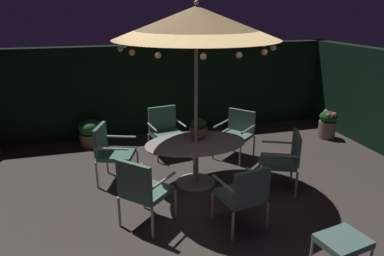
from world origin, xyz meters
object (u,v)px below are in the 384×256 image
at_px(patio_chair_east, 142,188).
at_px(patio_chair_south, 285,157).
at_px(patio_umbrella, 197,23).
at_px(patio_dining_table, 196,151).
at_px(ottoman_footrest, 343,242).
at_px(patio_chair_northeast, 111,149).
at_px(patio_chair_southwest, 237,131).
at_px(potted_plant_back_center, 327,124).
at_px(potted_plant_right_near, 90,132).
at_px(centerpiece_planter, 199,127).
at_px(patio_chair_north, 165,128).
at_px(patio_chair_southeast, 244,193).

xyz_separation_m(patio_chair_east, patio_chair_south, (2.32, 0.42, -0.00)).
distance_m(patio_umbrella, patio_chair_south, 2.48).
bearing_deg(patio_dining_table, ottoman_footrest, -66.53).
bearing_deg(patio_chair_northeast, patio_chair_east, -77.82).
distance_m(patio_chair_east, ottoman_footrest, 2.48).
relative_size(patio_chair_southwest, potted_plant_back_center, 1.42).
bearing_deg(ottoman_footrest, patio_chair_east, 146.13).
distance_m(patio_chair_south, patio_chair_southwest, 1.50).
bearing_deg(potted_plant_right_near, centerpiece_planter, -50.20).
height_order(patio_umbrella, potted_plant_right_near, patio_umbrella).
height_order(patio_dining_table, patio_chair_north, patio_chair_north).
xyz_separation_m(patio_chair_southeast, potted_plant_back_center, (3.23, 2.71, -0.21)).
distance_m(patio_chair_northeast, patio_chair_southeast, 2.46).
distance_m(patio_chair_north, potted_plant_back_center, 3.71).
bearing_deg(patio_chair_north, potted_plant_back_center, -1.38).
xyz_separation_m(patio_dining_table, patio_chair_northeast, (-1.34, 0.48, -0.00)).
bearing_deg(patio_chair_south, potted_plant_back_center, 41.07).
bearing_deg(patio_chair_east, potted_plant_right_near, 101.53).
distance_m(patio_umbrella, patio_chair_southeast, 2.50).
bearing_deg(patio_chair_east, patio_chair_southwest, 41.97).
height_order(patio_chair_southeast, ottoman_footrest, patio_chair_southeast).
bearing_deg(patio_chair_northeast, patio_dining_table, -19.72).
bearing_deg(potted_plant_right_near, potted_plant_back_center, -10.47).
xyz_separation_m(patio_dining_table, patio_chair_southwest, (1.09, 0.91, -0.05)).
height_order(patio_dining_table, ottoman_footrest, patio_dining_table).
distance_m(centerpiece_planter, patio_chair_northeast, 1.51).
distance_m(patio_chair_southeast, potted_plant_right_near, 4.15).
height_order(patio_chair_northeast, patio_chair_south, patio_chair_northeast).
xyz_separation_m(centerpiece_planter, patio_chair_north, (-0.32, 1.26, -0.40)).
bearing_deg(patio_umbrella, patio_chair_east, -135.82).
distance_m(patio_chair_north, patio_chair_southeast, 2.84).
bearing_deg(patio_dining_table, patio_chair_northeast, 160.28).
distance_m(patio_umbrella, patio_chair_northeast, 2.47).
height_order(patio_chair_northeast, ottoman_footrest, patio_chair_northeast).
height_order(patio_chair_north, patio_chair_south, patio_chair_south).
xyz_separation_m(patio_dining_table, potted_plant_back_center, (3.47, 1.32, -0.25)).
bearing_deg(potted_plant_right_near, patio_chair_south, -43.55).
xyz_separation_m(patio_umbrella, centerpiece_planter, (0.08, 0.14, -1.66)).
bearing_deg(patio_chair_south, patio_chair_north, 127.85).
relative_size(patio_dining_table, patio_chair_south, 1.70).
bearing_deg(patio_chair_northeast, ottoman_footrest, -50.26).
xyz_separation_m(patio_chair_northeast, potted_plant_right_near, (-0.35, 1.79, -0.29)).
height_order(patio_dining_table, patio_chair_south, patio_chair_south).
bearing_deg(patio_dining_table, patio_chair_north, 99.48).
xyz_separation_m(patio_dining_table, patio_umbrella, (-0.00, -0.00, 2.02)).
xyz_separation_m(patio_chair_north, patio_chair_south, (1.54, -1.98, 0.04)).
distance_m(centerpiece_planter, patio_chair_north, 1.36).
height_order(centerpiece_planter, potted_plant_right_near, centerpiece_planter).
bearing_deg(patio_chair_north, patio_chair_east, -108.17).
relative_size(patio_chair_north, patio_chair_east, 0.95).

